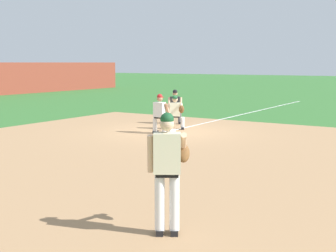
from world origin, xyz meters
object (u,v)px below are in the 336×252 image
object	(u,v)px
umpire	(175,105)
first_baseman	(175,111)
baserunner	(160,112)
first_base_bag	(169,130)
pitcher	(168,166)
baseball	(174,157)

from	to	relation	value
umpire	first_baseman	bearing A→B (deg)	-148.12
first_baseman	baserunner	size ratio (longest dim) A/B	0.92
first_base_bag	umpire	bearing A→B (deg)	25.55
first_base_bag	pitcher	xyz separation A→B (m)	(-9.01, -5.65, 1.01)
pitcher	baseball	bearing A→B (deg)	30.63
baseball	pitcher	world-z (taller)	pitcher
pitcher	baserunner	world-z (taller)	pitcher
first_base_bag	baseball	bearing A→B (deg)	-146.25
baseball	umpire	distance (m)	7.31
baseball	first_base_bag	bearing A→B (deg)	33.75
baserunner	first_base_bag	bearing A→B (deg)	0.49
first_base_bag	pitcher	distance (m)	10.68
baseball	first_baseman	size ratio (longest dim) A/B	0.06
baseball	first_baseman	bearing A→B (deg)	31.01
first_base_bag	first_baseman	size ratio (longest dim) A/B	0.28
first_base_bag	pitcher	size ratio (longest dim) A/B	0.20
baseball	pitcher	distance (m)	5.69
first_baseman	baseball	bearing A→B (deg)	-148.99
baserunner	pitcher	bearing A→B (deg)	-146.01
baseball	pitcher	bearing A→B (deg)	-149.37
first_base_bag	baserunner	size ratio (longest dim) A/B	0.26
first_base_bag	baserunner	distance (m)	0.98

